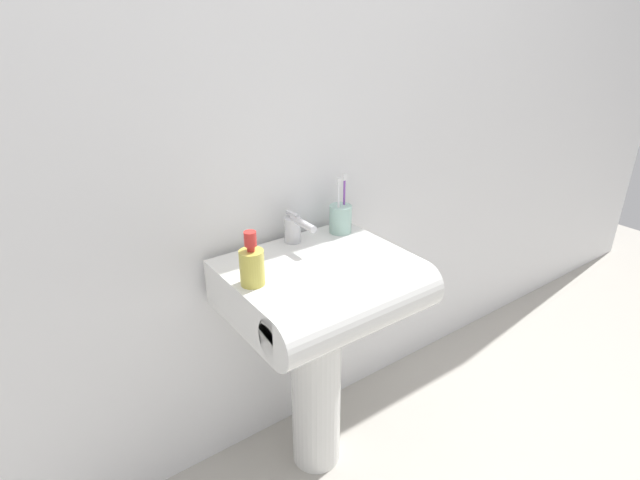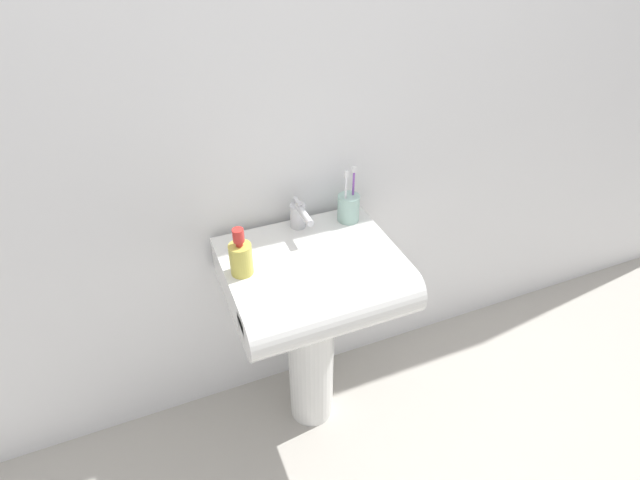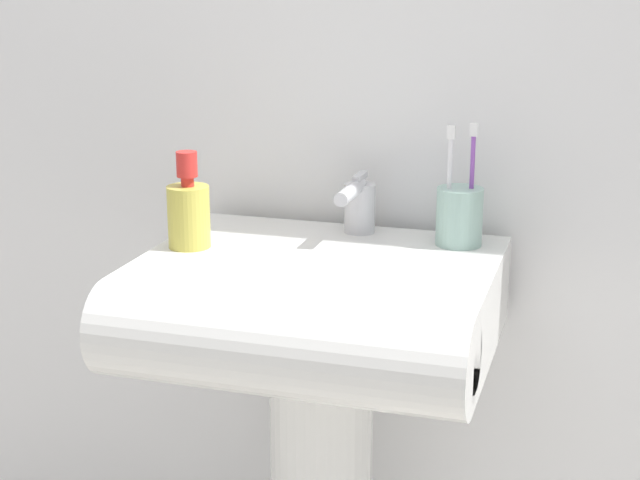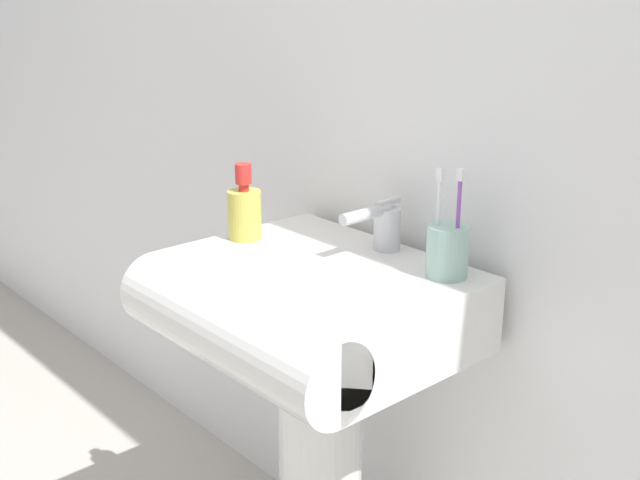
{
  "view_description": "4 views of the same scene",
  "coord_description": "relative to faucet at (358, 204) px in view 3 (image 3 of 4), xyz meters",
  "views": [
    {
      "loc": [
        -0.74,
        -1.04,
        1.41
      ],
      "look_at": [
        0.04,
        0.03,
        0.81
      ],
      "focal_mm": 28.0,
      "sensor_mm": 36.0,
      "label": 1
    },
    {
      "loc": [
        -0.42,
        -1.11,
        1.68
      ],
      "look_at": [
        0.03,
        -0.02,
        0.82
      ],
      "focal_mm": 28.0,
      "sensor_mm": 36.0,
      "label": 2
    },
    {
      "loc": [
        0.41,
        -1.34,
        1.19
      ],
      "look_at": [
        0.0,
        -0.02,
        0.8
      ],
      "focal_mm": 55.0,
      "sensor_mm": 36.0,
      "label": 3
    },
    {
      "loc": [
        1.0,
        -0.89,
        1.26
      ],
      "look_at": [
        -0.02,
        0.02,
        0.8
      ],
      "focal_mm": 45.0,
      "sensor_mm": 36.0,
      "label": 4
    }
  ],
  "objects": [
    {
      "name": "toothbrush_cup",
      "position": [
        0.17,
        -0.01,
        -0.0
      ],
      "size": [
        0.07,
        0.07,
        0.19
      ],
      "color": "#99BFB2",
      "rests_on": "sink_basin"
    },
    {
      "name": "sink_basin",
      "position": [
        -0.02,
        -0.19,
        -0.12
      ],
      "size": [
        0.52,
        0.45,
        0.14
      ],
      "color": "white",
      "rests_on": "sink_pedestal"
    },
    {
      "name": "soap_bottle",
      "position": [
        -0.23,
        -0.15,
        0.01
      ],
      "size": [
        0.07,
        0.07,
        0.15
      ],
      "color": "gold",
      "rests_on": "sink_basin"
    },
    {
      "name": "faucet",
      "position": [
        0.0,
        0.0,
        0.0
      ],
      "size": [
        0.05,
        0.14,
        0.1
      ],
      "color": "silver",
      "rests_on": "sink_basin"
    }
  ]
}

